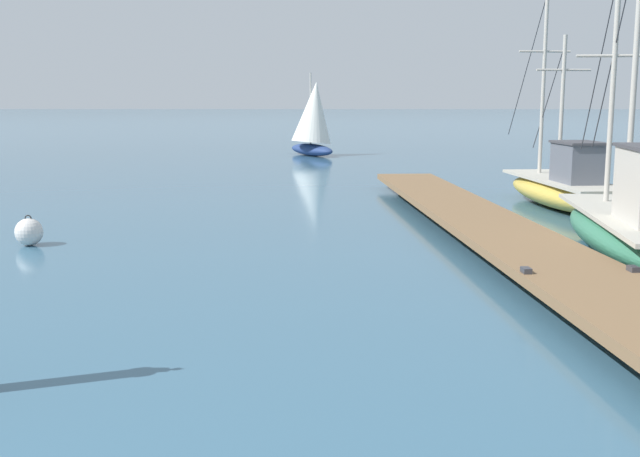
# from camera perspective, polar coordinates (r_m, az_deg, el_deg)

# --- Properties ---
(floating_dock) EXTENTS (3.38, 21.61, 0.53)m
(floating_dock) POSITION_cam_1_polar(r_m,az_deg,el_deg) (15.98, 12.72, -0.06)
(floating_dock) COLOR brown
(floating_dock) RESTS_ON ground
(fishing_boat_0) EXTENTS (2.30, 7.86, 6.24)m
(fishing_boat_0) POSITION_cam_1_polar(r_m,az_deg,el_deg) (22.11, 17.42, 2.92)
(fishing_boat_0) COLOR gold
(fishing_boat_0) RESTS_ON ground
(fishing_boat_2) EXTENTS (2.44, 8.11, 6.61)m
(fishing_boat_2) POSITION_cam_1_polar(r_m,az_deg,el_deg) (15.61, 21.84, 0.25)
(fishing_boat_2) COLOR #337556
(fishing_boat_2) RESTS_ON ground
(mooring_buoy) EXTENTS (0.56, 0.56, 0.63)m
(mooring_buoy) POSITION_cam_1_polar(r_m,az_deg,el_deg) (16.84, -20.51, -0.24)
(mooring_buoy) COLOR silver
(mooring_buoy) RESTS_ON ground
(distant_sailboat) EXTENTS (3.08, 4.08, 4.22)m
(distant_sailboat) POSITION_cam_1_polar(r_m,az_deg,el_deg) (40.22, -0.49, 8.03)
(distant_sailboat) COLOR navy
(distant_sailboat) RESTS_ON ground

